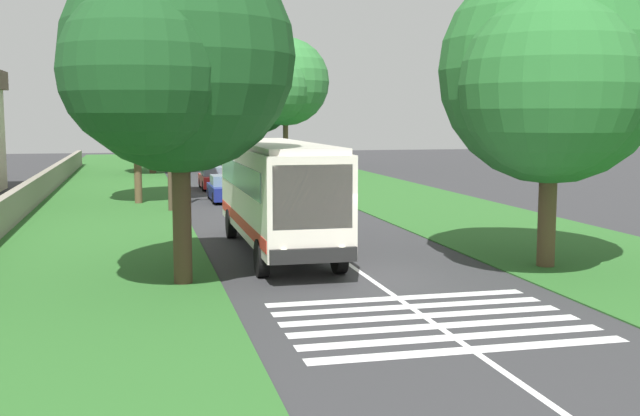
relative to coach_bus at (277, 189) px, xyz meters
name	(u,v)px	position (x,y,z in m)	size (l,w,h in m)	color
ground	(366,276)	(-4.56, -1.80, -2.15)	(160.00, 160.00, 0.00)	#333335
grass_verge_left	(97,218)	(10.44, 6.40, -2.13)	(120.00, 8.00, 0.04)	#2D6628
grass_verge_right	(437,208)	(10.44, -10.00, -2.13)	(120.00, 8.00, 0.04)	#2D6628
centre_line	(276,213)	(10.44, -1.80, -2.14)	(110.00, 0.16, 0.01)	silver
coach_bus	(277,189)	(0.00, 0.00, 0.00)	(11.16, 2.62, 3.73)	silver
zebra_crossing	(430,321)	(-9.57, -1.80, -2.14)	(4.95, 6.80, 0.01)	silver
trailing_car_0	(226,189)	(16.29, -0.13, -1.48)	(4.30, 1.78, 1.43)	navy
trailing_car_1	(215,179)	(23.53, -0.21, -1.48)	(4.30, 1.78, 1.43)	#B21E1E
trailing_car_2	(248,169)	(31.84, -3.53, -1.48)	(4.30, 1.78, 1.43)	black
trailing_minibus_0	(236,153)	(39.04, -3.56, -0.60)	(6.00, 2.14, 2.53)	teal
roadside_tree_left_0	(130,45)	(16.00, 4.75, 6.10)	(7.82, 6.58, 11.68)	brown
roadside_tree_left_1	(149,100)	(38.08, 3.48, 3.71)	(8.39, 7.01, 9.52)	#4C3826
roadside_tree_left_2	(146,90)	(57.66, 3.44, 5.20)	(7.80, 6.20, 10.59)	#3D2D1E
roadside_tree_left_3	(172,63)	(-4.36, 3.59, 3.87)	(7.54, 6.26, 9.28)	#4C3826
roadside_tree_right_0	(248,96)	(58.89, -7.45, 4.59)	(5.81, 4.60, 9.13)	brown
roadside_tree_right_1	(259,104)	(46.81, -6.72, 3.55)	(6.74, 5.63, 8.63)	#4C3826
roadside_tree_right_2	(282,85)	(38.78, -7.45, 5.08)	(9.43, 7.54, 11.11)	brown
roadside_tree_right_3	(547,77)	(-4.64, -7.30, 3.60)	(8.28, 6.91, 9.30)	brown
utility_pole	(169,127)	(12.41, 3.02, 1.96)	(0.24, 1.40, 7.86)	#473828
roadside_wall	(31,194)	(15.44, 9.80, -1.42)	(70.00, 0.40, 1.37)	gray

